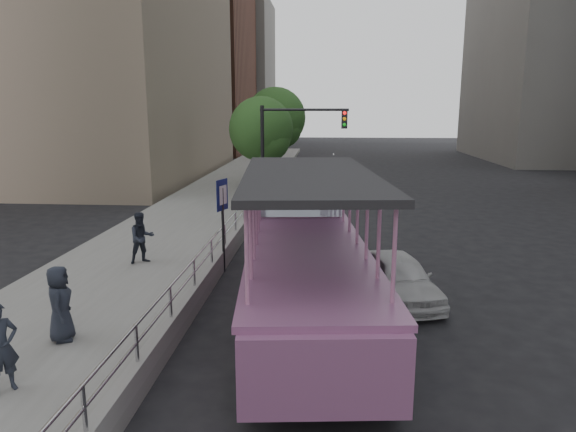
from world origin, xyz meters
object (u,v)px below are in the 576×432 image
Objects in this scene: pedestrian_mid at (142,238)px; pedestrian_far at (60,303)px; pedestrian_near at (0,348)px; street_tree_near at (263,132)px; car at (399,277)px; parking_sign at (223,215)px; duck_boat at (305,255)px; street_tree_far at (277,120)px; traffic_signal at (287,142)px.

pedestrian_mid is 5.50m from pedestrian_far.
pedestrian_far reaches higher than pedestrian_near.
pedestrian_near is at bearing -95.54° from street_tree_near.
parking_sign is at bearing 145.02° from car.
duck_boat is 2.67m from car.
duck_boat is at bearing 179.73° from car.
pedestrian_far is at bearing -124.20° from pedestrian_mid.
street_tree_far is (2.19, 24.45, 3.20)m from pedestrian_far.
street_tree_near is at bearing 91.37° from parking_sign.
pedestrian_mid is at bearing -15.93° from pedestrian_far.
car is at bearing -50.22° from pedestrian_mid.
pedestrian_far is 15.62m from traffic_signal.
street_tree_far is (-1.40, 9.43, 0.81)m from traffic_signal.
street_tree_far is at bearing -23.62° from pedestrian_far.
car is 1.25× the size of parking_sign.
pedestrian_near is at bearing -156.19° from car.
car is 21.76m from street_tree_far.
pedestrian_mid is at bearing 40.30° from pedestrian_near.
pedestrian_mid is at bearing 153.18° from car.
street_tree_far is (2.44, 18.95, 3.20)m from pedestrian_mid.
duck_boat is 7.08× the size of pedestrian_near.
parking_sign is at bearing 21.77° from pedestrian_near.
duck_boat is 3.84× the size of parking_sign.
pedestrian_far is 0.31× the size of traffic_signal.
street_tree_near is at bearing 43.44° from pedestrian_mid.
pedestrian_far is 6.18m from parking_sign.
traffic_signal reaches higher than duck_boat.
pedestrian_mid is at bearing -175.50° from parking_sign.
pedestrian_far is (-7.45, -3.65, 0.48)m from car.
traffic_signal is (3.59, 15.02, 2.39)m from pedestrian_far.
traffic_signal is (1.29, 9.32, 1.67)m from parking_sign.
car is 0.57× the size of street_tree_far.
parking_sign is at bearing -89.68° from street_tree_far.
car is 0.64× the size of street_tree_near.
street_tree_far reaches higher than pedestrian_far.
parking_sign is at bearing -32.26° from pedestrian_mid.
car is 2.31× the size of pedestrian_near.
pedestrian_mid is 0.55× the size of parking_sign.
street_tree_far is at bearing 90.32° from parking_sign.
duck_boat is 12.21m from traffic_signal.
pedestrian_mid is 0.25× the size of street_tree_far.
street_tree_far is (2.18, 26.44, 3.21)m from pedestrian_near.
traffic_signal reaches higher than pedestrian_mid.
street_tree_far is at bearing 90.82° from car.
pedestrian_mid is (-5.19, 2.42, -0.26)m from duck_boat.
duck_boat is 1.98× the size of street_tree_near.
street_tree_near is (-0.30, 12.75, 1.99)m from parking_sign.
duck_boat is 2.17× the size of traffic_signal.
car is at bearing -82.37° from pedestrian_far.
street_tree_near is (2.24, 12.95, 2.71)m from pedestrian_mid.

